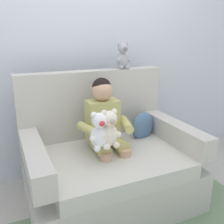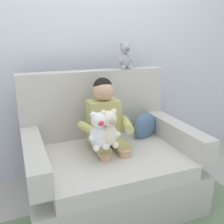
{
  "view_description": "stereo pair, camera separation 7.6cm",
  "coord_description": "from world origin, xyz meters",
  "px_view_note": "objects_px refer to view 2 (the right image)",
  "views": [
    {
      "loc": [
        -0.75,
        -1.71,
        1.37
      ],
      "look_at": [
        -0.01,
        -0.05,
        0.82
      ],
      "focal_mm": 40.56,
      "sensor_mm": 36.0,
      "label": 1
    },
    {
      "loc": [
        -0.68,
        -1.74,
        1.37
      ],
      "look_at": [
        -0.01,
        -0.05,
        0.82
      ],
      "focal_mm": 40.56,
      "sensor_mm": 36.0,
      "label": 2
    }
  ],
  "objects_px": {
    "seated_child": "(106,124)",
    "plush_grey_on_backrest": "(125,56)",
    "throw_pillow": "(145,126)",
    "armchair": "(108,164)",
    "plush_cream": "(109,130)",
    "plush_white": "(99,131)"
  },
  "relations": [
    {
      "from": "armchair",
      "to": "plush_grey_on_backrest",
      "type": "relative_size",
      "value": 5.42
    },
    {
      "from": "plush_cream",
      "to": "plush_grey_on_backrest",
      "type": "xyz_separation_m",
      "value": [
        0.36,
        0.52,
        0.48
      ]
    },
    {
      "from": "throw_pillow",
      "to": "armchair",
      "type": "bearing_deg",
      "value": -162.84
    },
    {
      "from": "armchair",
      "to": "plush_cream",
      "type": "xyz_separation_m",
      "value": [
        -0.06,
        -0.18,
        0.38
      ]
    },
    {
      "from": "throw_pillow",
      "to": "plush_cream",
      "type": "bearing_deg",
      "value": -147.16
    },
    {
      "from": "armchair",
      "to": "plush_cream",
      "type": "bearing_deg",
      "value": -109.19
    },
    {
      "from": "plush_white",
      "to": "seated_child",
      "type": "bearing_deg",
      "value": 78.34
    },
    {
      "from": "seated_child",
      "to": "throw_pillow",
      "type": "height_order",
      "value": "seated_child"
    },
    {
      "from": "plush_white",
      "to": "plush_cream",
      "type": "bearing_deg",
      "value": 20.54
    },
    {
      "from": "seated_child",
      "to": "plush_white",
      "type": "bearing_deg",
      "value": -129.45
    },
    {
      "from": "plush_cream",
      "to": "plush_grey_on_backrest",
      "type": "bearing_deg",
      "value": 61.97
    },
    {
      "from": "seated_child",
      "to": "throw_pillow",
      "type": "bearing_deg",
      "value": 7.24
    },
    {
      "from": "armchair",
      "to": "plush_white",
      "type": "distance_m",
      "value": 0.44
    },
    {
      "from": "plush_white",
      "to": "plush_cream",
      "type": "distance_m",
      "value": 0.08
    },
    {
      "from": "plush_grey_on_backrest",
      "to": "plush_cream",
      "type": "bearing_deg",
      "value": -112.67
    },
    {
      "from": "seated_child",
      "to": "plush_grey_on_backrest",
      "type": "distance_m",
      "value": 0.67
    },
    {
      "from": "armchair",
      "to": "plush_grey_on_backrest",
      "type": "distance_m",
      "value": 0.97
    },
    {
      "from": "plush_cream",
      "to": "throw_pillow",
      "type": "relative_size",
      "value": 1.11
    },
    {
      "from": "seated_child",
      "to": "armchair",
      "type": "bearing_deg",
      "value": -80.93
    },
    {
      "from": "seated_child",
      "to": "plush_cream",
      "type": "xyz_separation_m",
      "value": [
        -0.05,
        -0.2,
        0.03
      ]
    },
    {
      "from": "plush_white",
      "to": "throw_pillow",
      "type": "bearing_deg",
      "value": 50.43
    },
    {
      "from": "plush_white",
      "to": "throw_pillow",
      "type": "distance_m",
      "value": 0.64
    }
  ]
}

